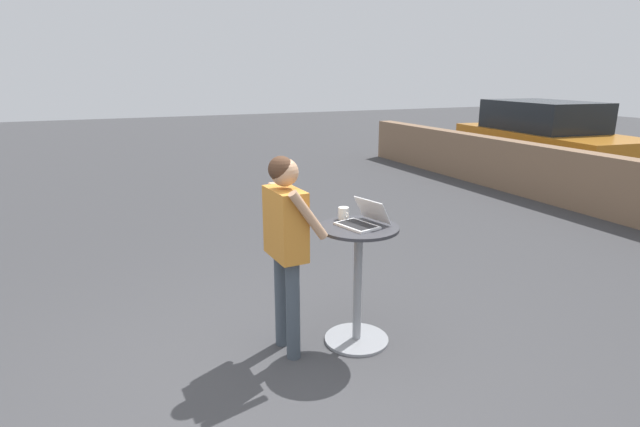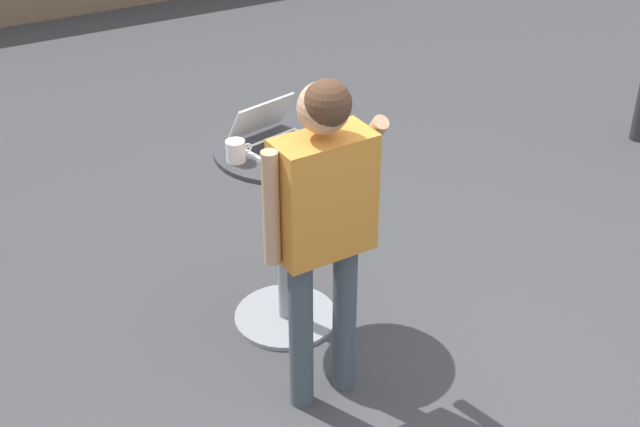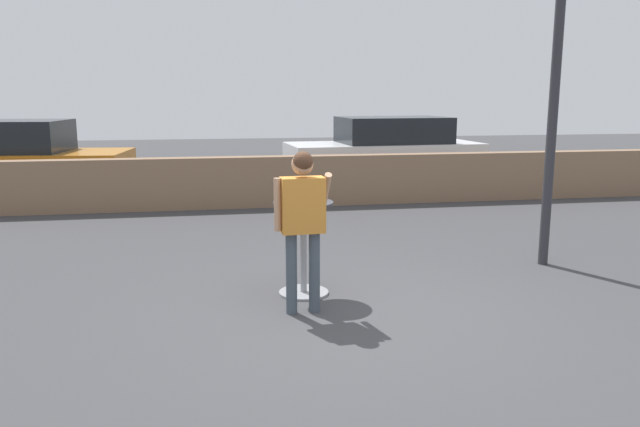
{
  "view_description": "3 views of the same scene",
  "coord_description": "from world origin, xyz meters",
  "px_view_note": "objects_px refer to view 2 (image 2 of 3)",
  "views": [
    {
      "loc": [
        2.98,
        -0.99,
        2.18
      ],
      "look_at": [
        -0.32,
        0.5,
        1.17
      ],
      "focal_mm": 28.0,
      "sensor_mm": 36.0,
      "label": 1
    },
    {
      "loc": [
        -1.95,
        -2.5,
        2.95
      ],
      "look_at": [
        -0.37,
        0.42,
        0.89
      ],
      "focal_mm": 50.0,
      "sensor_mm": 36.0,
      "label": 2
    },
    {
      "loc": [
        -1.31,
        -5.57,
        2.14
      ],
      "look_at": [
        -0.23,
        0.45,
        0.96
      ],
      "focal_mm": 35.0,
      "sensor_mm": 36.0,
      "label": 3
    }
  ],
  "objects_px": {
    "cafe_table": "(283,227)",
    "coffee_mug": "(236,151)",
    "standing_person": "(323,210)",
    "laptop": "(275,136)"
  },
  "relations": [
    {
      "from": "cafe_table",
      "to": "standing_person",
      "type": "relative_size",
      "value": 0.63
    },
    {
      "from": "cafe_table",
      "to": "standing_person",
      "type": "distance_m",
      "value": 0.74
    },
    {
      "from": "laptop",
      "to": "coffee_mug",
      "type": "relative_size",
      "value": 3.13
    },
    {
      "from": "laptop",
      "to": "coffee_mug",
      "type": "bearing_deg",
      "value": -165.7
    },
    {
      "from": "cafe_table",
      "to": "coffee_mug",
      "type": "xyz_separation_m",
      "value": [
        -0.24,
        -0.02,
        0.49
      ]
    },
    {
      "from": "cafe_table",
      "to": "laptop",
      "type": "relative_size",
      "value": 2.56
    },
    {
      "from": "coffee_mug",
      "to": "standing_person",
      "type": "relative_size",
      "value": 0.08
    },
    {
      "from": "cafe_table",
      "to": "coffee_mug",
      "type": "distance_m",
      "value": 0.55
    },
    {
      "from": "coffee_mug",
      "to": "standing_person",
      "type": "height_order",
      "value": "standing_person"
    },
    {
      "from": "cafe_table",
      "to": "laptop",
      "type": "bearing_deg",
      "value": 108.87
    }
  ]
}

